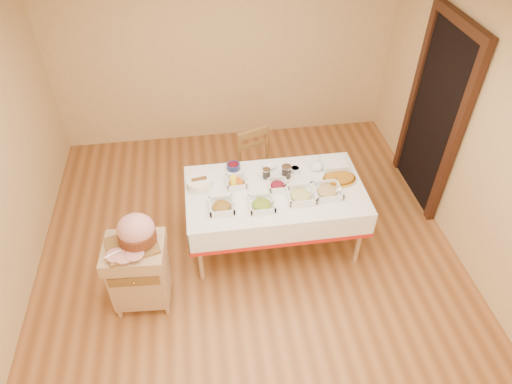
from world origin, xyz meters
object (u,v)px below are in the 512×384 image
dining_chair (259,168)px  bread_basket (200,183)px  dining_table (275,201)px  plate_stack (334,164)px  mustard_bottle (234,182)px  preserve_jar_right (286,172)px  preserve_jar_left (266,174)px  brass_platter (339,179)px  butcher_cart (139,271)px  ham_on_board (136,233)px

dining_chair → bread_basket: 0.96m
dining_table → plate_stack: (0.68, 0.26, 0.21)m
mustard_bottle → plate_stack: (1.10, 0.18, -0.04)m
plate_stack → mustard_bottle: bearing=-170.7°
preserve_jar_right → mustard_bottle: (-0.57, -0.11, 0.02)m
dining_table → preserve_jar_left: preserve_jar_left is taller
preserve_jar_left → brass_platter: size_ratio=0.31×
bread_basket → plate_stack: bearing=4.5°
bread_basket → mustard_bottle: bearing=-11.1°
butcher_cart → brass_platter: size_ratio=2.21×
preserve_jar_right → mustard_bottle: 0.58m
dining_table → preserve_jar_right: bearing=50.8°
dining_table → dining_chair: size_ratio=1.95×
brass_platter → preserve_jar_right: bearing=165.3°
preserve_jar_left → mustard_bottle: size_ratio=0.57×
preserve_jar_right → plate_stack: preserve_jar_right is taller
dining_chair → preserve_jar_left: size_ratio=8.57×
ham_on_board → brass_platter: size_ratio=1.34×
preserve_jar_right → ham_on_board: bearing=-153.6°
brass_platter → ham_on_board: bearing=-163.5°
preserve_jar_left → preserve_jar_right: 0.21m
dining_table → ham_on_board: 1.49m
bread_basket → brass_platter: (1.44, -0.10, -0.03)m
brass_platter → bread_basket: bearing=175.9°
butcher_cart → plate_stack: plate_stack is taller
bread_basket → dining_chair: bearing=38.9°
preserve_jar_left → bread_basket: bearing=-175.6°
butcher_cart → preserve_jar_right: size_ratio=5.72×
butcher_cart → preserve_jar_right: preserve_jar_right is taller
dining_chair → mustard_bottle: size_ratio=4.91×
preserve_jar_right → preserve_jar_left: bearing=175.6°
preserve_jar_left → bread_basket: size_ratio=0.42×
dining_table → preserve_jar_right: size_ratio=13.45×
preserve_jar_right → bread_basket: bearing=-177.6°
dining_chair → plate_stack: size_ratio=3.63×
dining_table → bread_basket: bread_basket is taller
dining_chair → preserve_jar_left: 0.61m
plate_stack → bread_basket: bearing=-175.5°
preserve_jar_left → mustard_bottle: bearing=-161.2°
ham_on_board → mustard_bottle: size_ratio=2.47×
ham_on_board → preserve_jar_left: ham_on_board is taller
butcher_cart → ham_on_board: bearing=38.0°
dining_table → dining_chair: dining_chair is taller
preserve_jar_right → plate_stack: size_ratio=0.53×
bread_basket → butcher_cart: bearing=-130.6°
butcher_cart → brass_platter: brass_platter is taller
plate_stack → butcher_cart: bearing=-157.6°
ham_on_board → brass_platter: (2.03, 0.60, -0.13)m
brass_platter → preserve_jar_left: bearing=168.1°
preserve_jar_left → brass_platter: 0.76m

